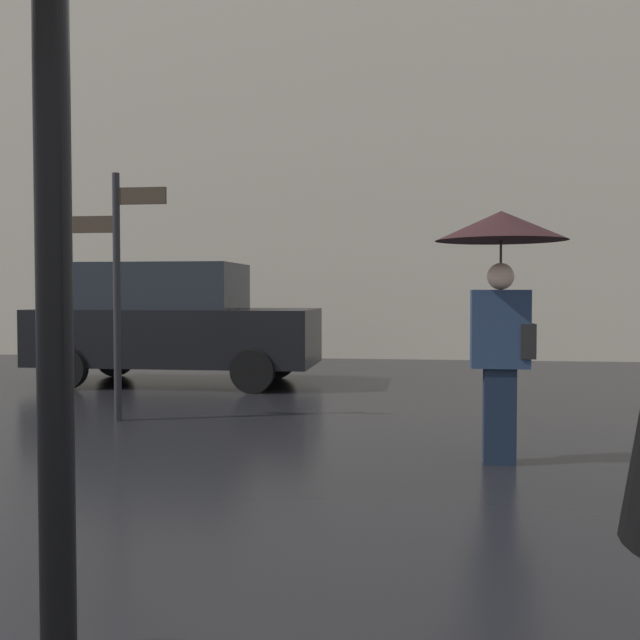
# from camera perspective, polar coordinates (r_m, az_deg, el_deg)

# --- Properties ---
(pedestrian_with_umbrella) EXTENTS (1.06, 1.06, 2.06)m
(pedestrian_with_umbrella) POSITION_cam_1_polar(r_m,az_deg,el_deg) (6.25, 13.61, 4.24)
(pedestrian_with_umbrella) COLOR black
(pedestrian_with_umbrella) RESTS_ON ground
(parked_car_left) EXTENTS (4.21, 1.94, 1.83)m
(parked_car_left) POSITION_cam_1_polar(r_m,az_deg,el_deg) (11.64, -11.07, -0.22)
(parked_car_left) COLOR black
(parked_car_left) RESTS_ON ground
(street_signpost) EXTENTS (1.08, 0.08, 2.68)m
(street_signpost) POSITION_cam_1_polar(r_m,az_deg,el_deg) (8.42, -15.15, 3.67)
(street_signpost) COLOR black
(street_signpost) RESTS_ON ground
(building_block) EXTENTS (17.34, 2.12, 14.92)m
(building_block) POSITION_cam_1_polar(r_m,az_deg,el_deg) (17.79, 3.94, 22.05)
(building_block) COLOR #B2A893
(building_block) RESTS_ON ground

